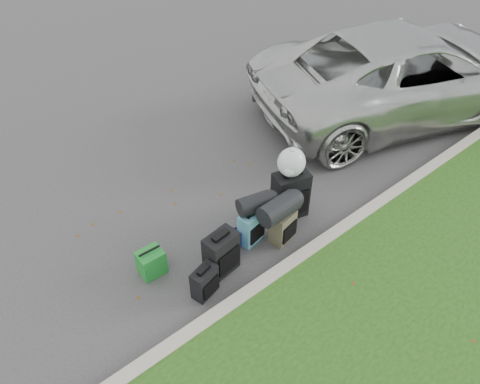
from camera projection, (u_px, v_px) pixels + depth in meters
ground at (253, 223)px, 7.12m from camera, size 120.00×120.00×0.00m
curb at (300, 259)px, 6.49m from camera, size 120.00×0.18×0.15m
suv at (408, 72)px, 9.05m from camera, size 6.60×4.60×1.67m
suitcase_small_black at (205, 282)px, 6.00m from camera, size 0.39×0.28×0.45m
suitcase_large_black_left at (221, 254)px, 6.23m from camera, size 0.48×0.33×0.65m
suitcase_olive at (283, 226)px, 6.71m from camera, size 0.41×0.30×0.51m
suitcase_teal at (251, 227)px, 6.69m from camera, size 0.40×0.28×0.52m
suitcase_large_black_right at (290, 195)px, 7.02m from camera, size 0.59×0.44×0.78m
tote_green at (151, 262)px, 6.29m from camera, size 0.35×0.28×0.39m
tote_navy at (232, 241)px, 6.65m from camera, size 0.30×0.26×0.28m
duffel_left at (279, 209)px, 6.38m from camera, size 0.60×0.34×0.32m
duffel_right at (255, 203)px, 6.48m from camera, size 0.53×0.37×0.27m
trash_bag at (291, 162)px, 6.64m from camera, size 0.42×0.42×0.42m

